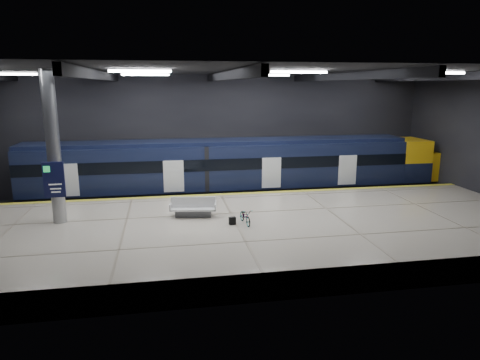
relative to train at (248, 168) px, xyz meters
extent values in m
plane|color=black|center=(-2.15, -5.50, -2.06)|extent=(30.00, 30.00, 0.00)
cube|color=black|center=(-2.15, 2.50, 1.94)|extent=(30.00, 0.10, 8.00)
cube|color=black|center=(-2.15, -13.50, 1.94)|extent=(30.00, 0.10, 8.00)
cube|color=black|center=(-2.15, -5.50, 5.94)|extent=(30.00, 16.00, 0.10)
cube|color=black|center=(-8.15, -5.50, 5.69)|extent=(0.25, 16.00, 0.40)
cube|color=black|center=(-2.15, -5.50, 5.69)|extent=(0.25, 16.00, 0.40)
cube|color=black|center=(3.85, -5.50, 5.69)|extent=(0.25, 16.00, 0.40)
cube|color=black|center=(9.85, -5.50, 5.69)|extent=(0.25, 16.00, 0.40)
cube|color=white|center=(-6.15, -7.50, 5.82)|extent=(2.60, 0.18, 0.10)
cube|color=white|center=(0.85, -7.50, 5.82)|extent=(2.60, 0.18, 0.10)
cube|color=white|center=(7.85, -7.50, 5.82)|extent=(2.60, 0.18, 0.10)
cube|color=white|center=(-13.15, -1.50, 5.82)|extent=(2.60, 0.18, 0.10)
cube|color=white|center=(-6.15, -1.50, 5.82)|extent=(2.60, 0.18, 0.10)
cube|color=white|center=(0.85, -1.50, 5.82)|extent=(2.60, 0.18, 0.10)
cube|color=white|center=(7.85, -1.50, 5.82)|extent=(2.60, 0.18, 0.10)
cube|color=beige|center=(-2.15, -8.00, -1.51)|extent=(30.00, 11.00, 1.10)
cube|color=gold|center=(-2.15, -2.75, -0.95)|extent=(30.00, 0.40, 0.01)
cube|color=gray|center=(-2.15, -0.72, -1.98)|extent=(30.00, 0.08, 0.16)
cube|color=gray|center=(-2.15, 0.72, -1.98)|extent=(30.00, 0.08, 0.16)
cube|color=black|center=(-1.80, 0.00, -1.51)|extent=(24.00, 2.58, 0.80)
cube|color=black|center=(-1.80, 0.00, 0.27)|extent=(24.00, 2.80, 2.75)
cube|color=black|center=(-1.80, 0.00, 1.76)|extent=(24.00, 2.30, 0.24)
cube|color=black|center=(-1.80, -1.41, 0.54)|extent=(24.00, 0.04, 0.70)
cube|color=white|center=(1.20, -1.41, -0.06)|extent=(1.20, 0.05, 1.90)
cube|color=yellow|center=(11.20, 0.00, 0.27)|extent=(2.00, 2.80, 2.75)
ellipsoid|color=yellow|center=(13.80, 0.00, -0.21)|extent=(3.60, 2.52, 1.90)
cube|color=black|center=(11.50, 0.00, 0.44)|extent=(1.60, 2.38, 0.80)
cube|color=#595B60|center=(-4.01, -6.71, -0.80)|extent=(1.77, 0.78, 0.32)
cube|color=white|center=(-4.01, -6.71, -0.55)|extent=(2.25, 1.21, 0.09)
cube|color=white|center=(-4.01, -6.71, -0.25)|extent=(2.13, 0.40, 0.54)
cube|color=white|center=(-5.07, -6.55, -0.42)|extent=(0.20, 0.91, 0.32)
cube|color=white|center=(-2.95, -6.86, -0.42)|extent=(0.20, 0.91, 0.32)
imported|color=#99999E|center=(-1.75, -8.27, -0.60)|extent=(0.66, 1.42, 0.72)
cube|color=black|center=(-2.35, -8.27, -0.78)|extent=(0.33, 0.23, 0.35)
cylinder|color=#9EA0A5|center=(-10.15, -6.50, 2.49)|extent=(0.60, 0.60, 6.90)
cube|color=#0F1237|center=(-10.15, -6.92, 1.14)|extent=(0.90, 0.12, 1.60)
camera|label=1|loc=(-5.26, -26.59, 5.24)|focal=32.00mm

